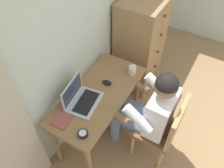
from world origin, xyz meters
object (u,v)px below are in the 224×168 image
object	(u,v)px
chair	(163,128)
computer_mouse	(107,83)
laptop	(81,98)
person_seated	(148,109)
coffee_mug	(132,70)
dresser	(140,45)
desk	(99,102)
desk_clock	(83,134)
notebook_pad	(64,118)

from	to	relation	value
chair	computer_mouse	distance (m)	0.71
computer_mouse	laptop	bearing A→B (deg)	159.17
person_seated	coffee_mug	size ratio (longest dim) A/B	9.91
coffee_mug	dresser	bearing A→B (deg)	17.57
desk	dresser	world-z (taller)	dresser
dresser	desk_clock	distance (m)	1.48
coffee_mug	computer_mouse	bearing A→B (deg)	150.01
laptop	notebook_pad	bearing A→B (deg)	173.58
person_seated	coffee_mug	bearing A→B (deg)	48.03
desk_clock	coffee_mug	xyz separation A→B (m)	(0.86, -0.03, 0.03)
desk	desk_clock	size ratio (longest dim) A/B	12.51
computer_mouse	coffee_mug	distance (m)	0.30
person_seated	computer_mouse	xyz separation A→B (m)	(0.03, 0.48, 0.09)
chair	laptop	distance (m)	0.86
dresser	notebook_pad	distance (m)	1.43
notebook_pad	laptop	bearing A→B (deg)	-10.90
dresser	coffee_mug	xyz separation A→B (m)	(-0.61, -0.19, 0.16)
chair	computer_mouse	xyz separation A→B (m)	(0.03, 0.66, 0.27)
notebook_pad	coffee_mug	size ratio (longest dim) A/B	1.75
laptop	coffee_mug	bearing A→B (deg)	-22.68
notebook_pad	coffee_mug	xyz separation A→B (m)	(0.81, -0.27, 0.04)
desk	coffee_mug	size ratio (longest dim) A/B	9.38
person_seated	dresser	bearing A→B (deg)	29.96
laptop	computer_mouse	world-z (taller)	laptop
desk_clock	coffee_mug	size ratio (longest dim) A/B	0.75
desk	person_seated	distance (m)	0.51
desk	laptop	bearing A→B (deg)	152.98
laptop	computer_mouse	size ratio (longest dim) A/B	3.71
computer_mouse	dresser	bearing A→B (deg)	-2.14
notebook_pad	desk_clock	bearing A→B (deg)	-105.57
dresser	person_seated	bearing A→B (deg)	-150.04
person_seated	chair	bearing A→B (deg)	-90.22
dresser	person_seated	size ratio (longest dim) A/B	1.05
chair	coffee_mug	world-z (taller)	chair
desk	desk_clock	bearing A→B (deg)	-163.14
dresser	chair	distance (m)	1.15
dresser	chair	xyz separation A→B (m)	(-0.90, -0.70, -0.14)
laptop	desk_clock	world-z (taller)	laptop
dresser	notebook_pad	bearing A→B (deg)	176.89
computer_mouse	desk_clock	xyz separation A→B (m)	(-0.60, -0.13, -0.00)
person_seated	desk	bearing A→B (deg)	104.36
dresser	laptop	xyz separation A→B (m)	(-1.19, 0.05, 0.17)
desk	chair	bearing A→B (deg)	-79.51
computer_mouse	desk	bearing A→B (deg)	172.04
desk	desk_clock	xyz separation A→B (m)	(-0.44, -0.13, 0.14)
person_seated	computer_mouse	bearing A→B (deg)	86.21
laptop	notebook_pad	distance (m)	0.24
laptop	person_seated	bearing A→B (deg)	-63.24
coffee_mug	person_seated	bearing A→B (deg)	-131.97
laptop	desk	bearing A→B (deg)	-27.02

